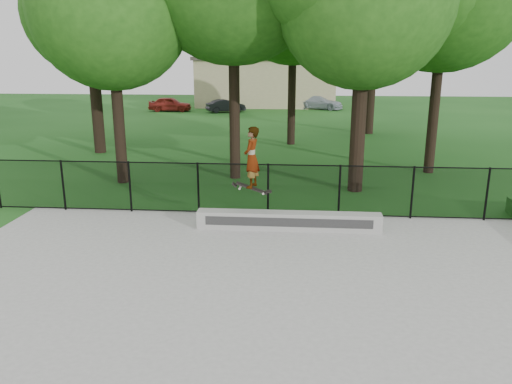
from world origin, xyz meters
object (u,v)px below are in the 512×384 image
car_c (319,102)px  skater_airborne (252,159)px  car_a (170,104)px  grind_ledge (288,221)px  car_b (226,106)px

car_c → skater_airborne: size_ratio=2.09×
car_a → grind_ledge: bearing=-160.8°
grind_ledge → car_a: size_ratio=1.41×
grind_ledge → car_b: 28.22m
grind_ledge → skater_airborne: size_ratio=2.73×
car_a → car_c: bearing=-78.7°
car_c → car_b: bearing=132.8°
grind_ledge → car_b: car_b is taller
car_b → skater_airborne: skater_airborne is taller
grind_ledge → car_a: 29.76m
car_b → skater_airborne: (4.57, -27.84, 1.46)m
grind_ledge → car_a: bearing=109.9°
car_b → grind_ledge: bearing=166.3°
car_a → skater_airborne: 29.64m
car_a → car_b: 4.63m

